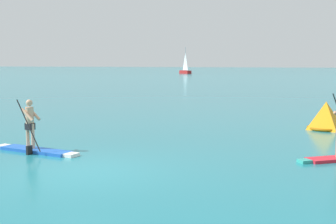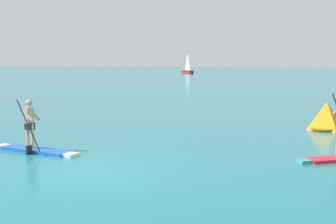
{
  "view_description": "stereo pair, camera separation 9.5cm",
  "coord_description": "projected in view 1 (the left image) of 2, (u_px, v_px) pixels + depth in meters",
  "views": [
    {
      "loc": [
        5.61,
        -10.57,
        2.89
      ],
      "look_at": [
        0.57,
        5.32,
        1.03
      ],
      "focal_mm": 48.31,
      "sensor_mm": 36.0,
      "label": 1
    },
    {
      "loc": [
        5.7,
        -10.54,
        2.89
      ],
      "look_at": [
        0.57,
        5.32,
        1.03
      ],
      "focal_mm": 48.31,
      "sensor_mm": 36.0,
      "label": 2
    }
  ],
  "objects": [
    {
      "name": "ground",
      "position": [
        87.0,
        171.0,
        12.02
      ],
      "size": [
        440.0,
        440.0,
        0.0
      ],
      "primitive_type": "plane",
      "color": "#1E727F"
    },
    {
      "name": "race_marker_buoy",
      "position": [
        326.0,
        117.0,
        19.29
      ],
      "size": [
        1.74,
        1.74,
        1.2
      ],
      "color": "orange",
      "rests_on": "ground"
    },
    {
      "name": "sailboat_left_horizon",
      "position": [
        185.0,
        70.0,
        108.77
      ],
      "size": [
        3.77,
        4.0,
        6.39
      ],
      "rotation": [
        0.0,
        0.0,
        2.31
      ],
      "color": "#A51E1E",
      "rests_on": "ground"
    },
    {
      "name": "paddleboarder_mid_center",
      "position": [
        34.0,
        141.0,
        14.52
      ],
      "size": [
        3.3,
        1.11,
        1.76
      ],
      "rotation": [
        0.0,
        0.0,
        -0.2
      ],
      "color": "blue",
      "rests_on": "ground"
    }
  ]
}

